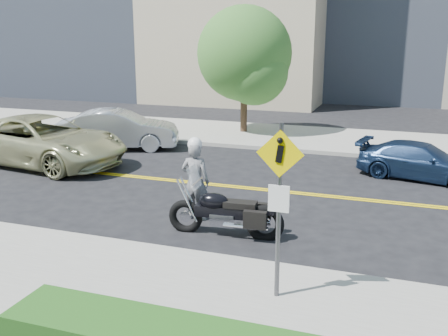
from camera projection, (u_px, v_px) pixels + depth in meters
name	position (u px, v px, depth m)	size (l,w,h in m)	color
ground_plane	(192.00, 182.00, 16.09)	(120.00, 120.00, 0.00)	black
sidewalk_near	(28.00, 292.00, 9.23)	(60.00, 5.00, 0.15)	#9E9B91
sidewalk_far	(258.00, 135.00, 22.91)	(60.00, 5.00, 0.15)	#9E9B91
pedestrian_sign	(279.00, 195.00, 8.49)	(0.78, 0.08, 3.00)	#4C4C51
motorcyclist	(195.00, 179.00, 12.72)	(0.71, 0.47, 2.08)	#B7B7BC
motorcycle	(226.00, 202.00, 11.78)	(2.59, 0.79, 1.58)	black
suv	(42.00, 141.00, 18.02)	(2.81, 6.09, 1.69)	#C0BF8C
parked_car_silver	(118.00, 129.00, 20.46)	(1.62, 4.65, 1.53)	#B1B5BA
parked_car_blue	(421.00, 161.00, 16.39)	(1.58, 3.89, 1.13)	navy
tree_far_a	(244.00, 54.00, 22.51)	(4.09, 4.09, 5.60)	#382619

